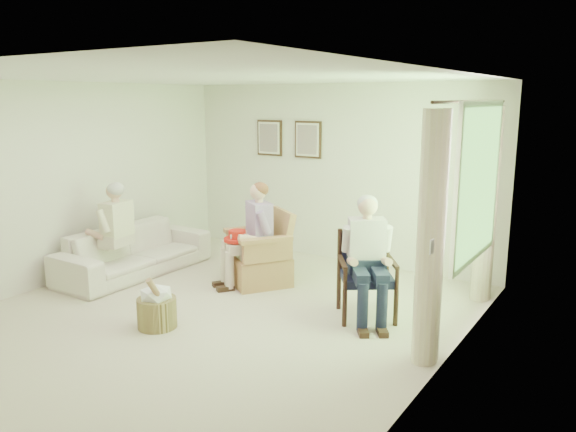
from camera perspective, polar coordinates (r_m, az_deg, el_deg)
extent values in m
plane|color=beige|center=(6.43, -7.28, -9.98)|extent=(5.50, 5.50, 0.00)
cube|color=silver|center=(8.33, 4.80, 4.34)|extent=(5.00, 0.04, 2.60)
cube|color=silver|center=(7.91, -21.53, 3.16)|extent=(0.04, 5.50, 2.60)
cube|color=silver|center=(4.86, 15.44, -1.42)|extent=(0.04, 5.50, 2.60)
cube|color=white|center=(5.98, -7.95, 13.84)|extent=(5.00, 5.50, 0.02)
cube|color=#2D6B23|center=(5.96, 18.84, 3.21)|extent=(0.02, 1.40, 1.50)
cube|color=white|center=(5.91, 19.25, 10.71)|extent=(0.04, 1.52, 0.06)
cube|color=white|center=(6.12, 18.26, -4.01)|extent=(0.04, 1.52, 0.06)
cylinder|color=#382114|center=(5.93, 18.41, 10.96)|extent=(0.03, 2.50, 0.03)
cylinder|color=beige|center=(5.15, 14.30, -2.34)|extent=(0.34, 0.34, 2.30)
cylinder|color=beige|center=(7.00, 19.52, 1.03)|extent=(0.34, 0.34, 2.30)
cube|color=#382114|center=(8.85, -1.87, 7.94)|extent=(0.45, 0.03, 0.55)
cube|color=silver|center=(8.84, -1.96, 7.93)|extent=(0.39, 0.01, 0.49)
cube|color=tan|center=(8.83, -1.99, 7.93)|extent=(0.33, 0.01, 0.43)
cube|color=#382114|center=(8.48, 2.05, 7.77)|extent=(0.45, 0.03, 0.55)
cube|color=silver|center=(8.46, 1.97, 7.76)|extent=(0.39, 0.01, 0.49)
cube|color=tan|center=(8.45, 1.94, 7.75)|extent=(0.33, 0.01, 0.43)
cube|color=#AD8351|center=(7.39, -2.97, -5.42)|extent=(0.72, 0.70, 0.38)
cube|color=beige|center=(7.31, -3.12, -3.73)|extent=(0.56, 0.54, 0.09)
cube|color=#AD8351|center=(7.50, -1.69, -1.26)|extent=(0.66, 0.20, 0.56)
cube|color=#AD8351|center=(7.50, -5.06, -2.57)|extent=(0.09, 0.65, 0.27)
cube|color=#AD8351|center=(7.12, -0.83, -3.31)|extent=(0.09, 0.65, 0.27)
cylinder|color=black|center=(6.23, 4.63, -8.67)|extent=(0.05, 0.05, 0.40)
cylinder|color=black|center=(6.01, 9.29, -9.59)|extent=(0.05, 0.05, 0.40)
cylinder|color=black|center=(6.66, 6.74, -7.35)|extent=(0.05, 0.05, 0.40)
cylinder|color=black|center=(6.45, 11.14, -8.13)|extent=(0.05, 0.05, 0.40)
cube|color=#171933|center=(6.25, 8.01, -6.29)|extent=(0.53, 0.51, 0.09)
cube|color=#171933|center=(6.40, 9.01, -3.60)|extent=(0.49, 0.06, 0.46)
imported|color=white|center=(8.04, -15.32, -3.44)|extent=(2.20, 0.86, 0.64)
cube|color=beige|center=(7.27, -3.12, -2.55)|extent=(0.40, 0.26, 0.16)
cube|color=#A885BD|center=(7.22, -3.05, -0.36)|extent=(0.39, 0.24, 0.46)
sphere|color=#DDAD8E|center=(7.14, -3.13, 2.53)|extent=(0.21, 0.21, 0.21)
ellipsoid|color=brown|center=(7.16, -3.02, 2.75)|extent=(0.22, 0.22, 0.18)
cube|color=beige|center=(7.17, -4.80, -3.19)|extent=(0.14, 0.44, 0.13)
cube|color=beige|center=(7.05, -3.51, -3.42)|extent=(0.14, 0.44, 0.13)
cylinder|color=beige|center=(7.09, -5.76, -5.55)|extent=(0.12, 0.12, 0.48)
cylinder|color=beige|center=(6.97, -4.47, -5.83)|extent=(0.12, 0.12, 0.48)
cube|color=#191F38|center=(6.21, 8.06, -4.92)|extent=(0.40, 0.26, 0.16)
cube|color=silver|center=(6.15, 8.21, -2.38)|extent=(0.39, 0.24, 0.46)
sphere|color=#DDAD8E|center=(6.06, 8.27, 1.00)|extent=(0.21, 0.21, 0.21)
ellipsoid|color=#B7B2AD|center=(6.08, 8.38, 1.27)|extent=(0.22, 0.22, 0.18)
cube|color=#191F38|center=(6.07, 6.30, -5.75)|extent=(0.14, 0.44, 0.13)
cube|color=#191F38|center=(5.99, 8.02, -6.04)|extent=(0.14, 0.44, 0.13)
cylinder|color=#191F38|center=(5.99, 5.37, -8.72)|extent=(0.12, 0.12, 0.50)
cylinder|color=#191F38|center=(5.91, 7.11, -9.06)|extent=(0.12, 0.12, 0.50)
cube|color=beige|center=(7.80, -17.01, -2.24)|extent=(0.42, 0.26, 0.16)
cube|color=beige|center=(7.75, -17.02, -0.20)|extent=(0.41, 0.24, 0.46)
sphere|color=#DDAD8E|center=(7.68, -17.24, 2.49)|extent=(0.21, 0.21, 0.21)
ellipsoid|color=#B7B2AD|center=(7.69, -17.11, 2.70)|extent=(0.22, 0.22, 0.18)
cube|color=beige|center=(7.75, -18.70, -2.81)|extent=(0.14, 0.44, 0.13)
cube|color=beige|center=(7.60, -17.76, -3.03)|extent=(0.14, 0.44, 0.13)
cylinder|color=beige|center=(7.70, -19.74, -4.89)|extent=(0.12, 0.12, 0.45)
cylinder|color=beige|center=(7.54, -18.81, -5.16)|extent=(0.12, 0.12, 0.45)
cylinder|color=red|center=(7.16, -5.18, -2.38)|extent=(0.34, 0.34, 0.04)
cylinder|color=red|center=(7.15, -5.19, -1.92)|extent=(0.22, 0.22, 0.12)
cube|color=white|center=(7.08, -4.46, -2.04)|extent=(0.05, 0.01, 0.05)
cube|color=white|center=(7.23, -4.63, -1.74)|extent=(0.01, 0.04, 0.05)
cube|color=white|center=(7.22, -5.91, -1.80)|extent=(0.04, 0.01, 0.05)
cube|color=white|center=(7.06, -5.76, -2.10)|extent=(0.01, 0.04, 0.05)
cylinder|color=tan|center=(6.18, -13.17, -9.54)|extent=(0.55, 0.55, 0.32)
ellipsoid|color=white|center=(6.10, -13.26, -7.73)|extent=(0.37, 0.37, 0.22)
cylinder|color=#A57F56|center=(6.01, -12.96, -8.02)|extent=(0.16, 0.29, 0.48)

